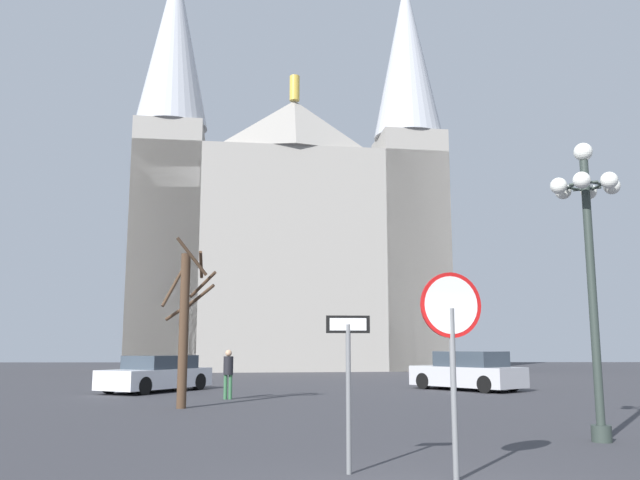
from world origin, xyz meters
name	(u,v)px	position (x,y,z in m)	size (l,w,h in m)	color
cathedral	(289,234)	(-2.75, 40.39, 9.74)	(22.72, 13.51, 30.15)	gray
stop_sign	(452,330)	(0.56, 1.84, 1.95)	(0.87, 0.25, 2.74)	slate
one_way_arrow_sign	(348,372)	(-0.82, 2.31, 1.38)	(0.63, 0.07, 2.17)	slate
street_lamp	(589,238)	(3.99, 5.22, 3.77)	(1.36, 1.22, 5.66)	#2D3833
bare_tree	(185,321)	(-4.88, 11.84, 2.42)	(1.57, 1.58, 4.76)	#473323
parked_car_near_white	(157,374)	(-7.09, 18.44, 0.64)	(3.80, 4.85, 1.35)	silver
parked_car_far_silver	(468,372)	(4.91, 18.99, 0.70)	(4.22, 4.55, 1.50)	#B7B7BC
pedestrian_walking	(228,369)	(-3.98, 14.86, 0.95)	(0.32, 0.32, 1.59)	#33663F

